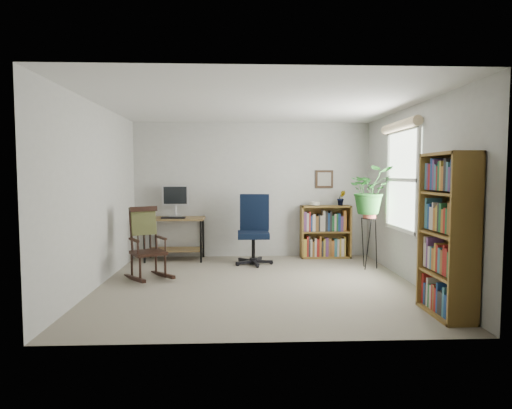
{
  "coord_description": "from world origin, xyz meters",
  "views": [
    {
      "loc": [
        -0.25,
        -5.66,
        1.47
      ],
      "look_at": [
        0.0,
        0.4,
        1.05
      ],
      "focal_mm": 30.0,
      "sensor_mm": 36.0,
      "label": 1
    }
  ],
  "objects_px": {
    "desk": "(175,239)",
    "office_chair": "(253,229)",
    "rocking_chair": "(148,243)",
    "tall_bookshelf": "(448,235)",
    "low_bookshelf": "(325,232)"
  },
  "relations": [
    {
      "from": "rocking_chair",
      "to": "tall_bookshelf",
      "type": "height_order",
      "value": "tall_bookshelf"
    },
    {
      "from": "office_chair",
      "to": "rocking_chair",
      "type": "height_order",
      "value": "office_chair"
    },
    {
      "from": "desk",
      "to": "office_chair",
      "type": "bearing_deg",
      "value": -16.67
    },
    {
      "from": "office_chair",
      "to": "tall_bookshelf",
      "type": "bearing_deg",
      "value": -46.75
    },
    {
      "from": "office_chair",
      "to": "tall_bookshelf",
      "type": "relative_size",
      "value": 0.69
    },
    {
      "from": "office_chair",
      "to": "rocking_chair",
      "type": "distance_m",
      "value": 1.79
    },
    {
      "from": "desk",
      "to": "tall_bookshelf",
      "type": "relative_size",
      "value": 0.6
    },
    {
      "from": "office_chair",
      "to": "low_bookshelf",
      "type": "xyz_separation_m",
      "value": [
        1.3,
        0.52,
        -0.12
      ]
    },
    {
      "from": "low_bookshelf",
      "to": "rocking_chair",
      "type": "bearing_deg",
      "value": -152.54
    },
    {
      "from": "desk",
      "to": "office_chair",
      "type": "xyz_separation_m",
      "value": [
        1.34,
        -0.4,
        0.22
      ]
    },
    {
      "from": "rocking_chair",
      "to": "tall_bookshelf",
      "type": "xyz_separation_m",
      "value": [
        3.44,
        -1.7,
        0.33
      ]
    },
    {
      "from": "desk",
      "to": "office_chair",
      "type": "height_order",
      "value": "office_chair"
    },
    {
      "from": "office_chair",
      "to": "low_bookshelf",
      "type": "relative_size",
      "value": 1.26
    },
    {
      "from": "tall_bookshelf",
      "to": "desk",
      "type": "bearing_deg",
      "value": 137.05
    },
    {
      "from": "rocking_chair",
      "to": "low_bookshelf",
      "type": "height_order",
      "value": "rocking_chair"
    }
  ]
}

